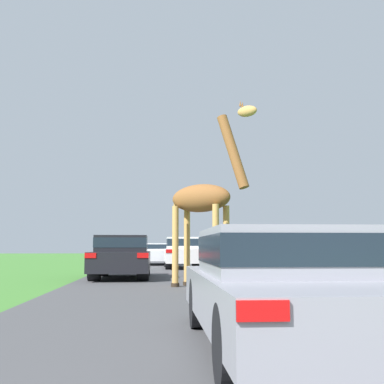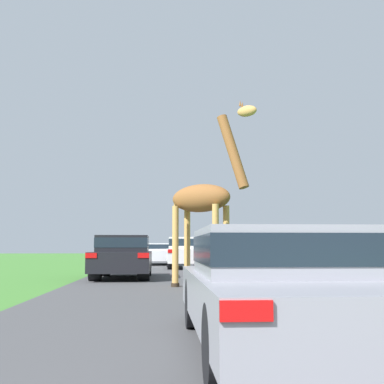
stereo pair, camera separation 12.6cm
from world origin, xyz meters
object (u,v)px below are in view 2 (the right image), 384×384
(giraffe_near_road, at_px, (205,201))
(car_queue_left, at_px, (185,252))
(car_rear_follower, at_px, (123,256))
(car_far_ahead, at_px, (233,257))
(car_verge_right, at_px, (160,253))
(car_lead_maroon, at_px, (274,283))
(car_queue_right, at_px, (301,262))

(giraffe_near_road, relative_size, car_queue_left, 1.06)
(car_queue_left, height_order, car_rear_follower, car_queue_left)
(car_far_ahead, xyz_separation_m, car_verge_right, (-3.05, 10.01, 0.02))
(car_lead_maroon, height_order, car_rear_follower, car_rear_follower)
(car_queue_right, distance_m, car_rear_follower, 8.41)
(car_queue_right, relative_size, car_verge_right, 0.98)
(car_queue_right, xyz_separation_m, car_verge_right, (-2.99, 20.05, -0.08))
(giraffe_near_road, bearing_deg, car_lead_maroon, 35.35)
(giraffe_near_road, relative_size, car_verge_right, 1.16)
(car_queue_left, distance_m, car_rear_follower, 8.26)
(giraffe_near_road, relative_size, car_lead_maroon, 1.05)
(car_lead_maroon, bearing_deg, car_queue_right, 70.26)
(car_queue_right, bearing_deg, car_lead_maroon, -109.74)
(car_queue_right, relative_size, car_queue_left, 0.90)
(car_far_ahead, distance_m, car_rear_follower, 5.16)
(giraffe_near_road, xyz_separation_m, car_rear_follower, (-2.55, 4.00, -1.57))
(car_rear_follower, bearing_deg, car_queue_right, -59.49)
(car_lead_maroon, bearing_deg, car_rear_follower, 102.13)
(car_lead_maroon, distance_m, car_queue_left, 19.81)
(car_rear_follower, bearing_deg, car_far_ahead, 32.90)
(giraffe_near_road, xyz_separation_m, car_far_ahead, (1.78, 6.80, -1.68))
(car_far_ahead, xyz_separation_m, car_rear_follower, (-4.33, -2.80, 0.10))
(car_far_ahead, relative_size, car_verge_right, 1.05)
(car_lead_maroon, bearing_deg, giraffe_near_road, 90.13)
(car_verge_right, bearing_deg, car_queue_right, -81.52)
(car_far_ahead, bearing_deg, car_rear_follower, -147.10)
(giraffe_near_road, xyz_separation_m, car_lead_maroon, (0.02, -7.97, -1.65))
(car_rear_follower, bearing_deg, car_queue_left, 71.70)
(car_queue_right, height_order, car_queue_left, car_queue_left)
(car_lead_maroon, xyz_separation_m, car_queue_left, (0.02, 19.81, 0.13))
(car_verge_right, relative_size, car_rear_follower, 0.98)
(car_lead_maroon, distance_m, car_far_ahead, 14.87)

